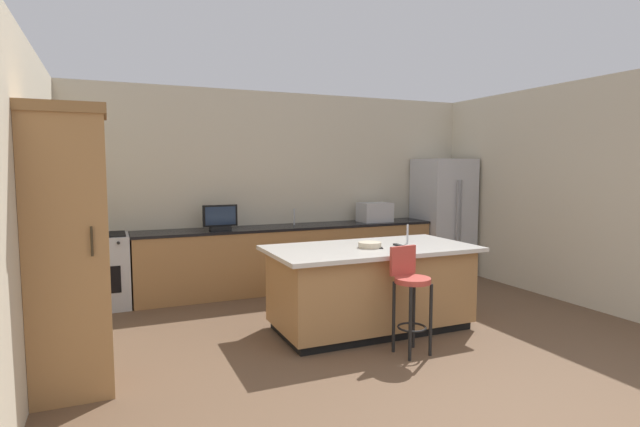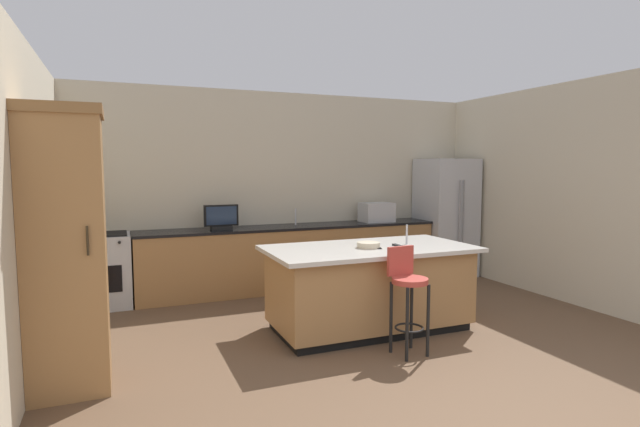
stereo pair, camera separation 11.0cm
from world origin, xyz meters
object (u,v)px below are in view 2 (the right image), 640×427
Objects in this scene: microwave at (377,212)px; tv_monitor at (221,218)px; cabinet_tower at (66,245)px; refrigerator at (445,217)px; bar_stool_center at (408,290)px; tv_remote at (397,245)px; cell_phone at (377,248)px; kitchen_island at (369,287)px; range_oven at (99,271)px; fruit_bowl at (368,245)px.

microwave is 1.03× the size of tv_monitor.
cabinet_tower reaches higher than microwave.
microwave is at bearing 176.42° from refrigerator.
microwave is (-1.24, 0.08, 0.12)m from refrigerator.
cabinet_tower is at bearing -149.37° from microwave.
tv_remote is at bearing 60.73° from bar_stool_center.
cabinet_tower reaches higher than tv_monitor.
tv_monitor reaches higher than bar_stool_center.
bar_stool_center is at bearing -113.30° from microwave.
kitchen_island is at bearing 125.64° from cell_phone.
cabinet_tower is (-0.14, -2.43, 0.69)m from range_oven.
tv_remote is at bearing -113.25° from microwave.
fruit_bowl is at bearing 87.76° from bar_stool_center.
tv_monitor is 2.44m from cell_phone.
tv_monitor is 3.04m from bar_stool_center.
kitchen_island is 2.44m from microwave.
bar_stool_center reaches higher than range_oven.
microwave reaches higher than fruit_bowl.
cell_phone is (2.93, 0.29, -0.25)m from cabinet_tower.
tv_monitor is at bearing -1.88° from range_oven.
bar_stool_center is at bearing -74.80° from cell_phone.
cell_phone reaches higher than kitchen_island.
tv_monitor reaches higher than range_oven.
refrigerator is 3.66m from tv_monitor.
bar_stool_center reaches higher than kitchen_island.
range_oven is 3.74m from tv_remote.
refrigerator is 3.68m from bar_stool_center.
cell_phone is at bearing -59.05° from tv_monitor.
cell_phone is 0.25m from tv_remote.
bar_stool_center reaches higher than tv_remote.
cabinet_tower is at bearing -93.25° from range_oven.
bar_stool_center is at bearing -45.47° from range_oven.
tv_remote is at bearing -19.29° from kitchen_island.
bar_stool_center is at bearing -131.94° from refrigerator.
cabinet_tower is 2.91m from tv_monitor.
kitchen_island is at bearing -58.38° from tv_monitor.
fruit_bowl reaches higher than cell_phone.
fruit_bowl is 1.65× the size of cell_phone.
bar_stool_center is (-0.00, -0.77, 0.15)m from kitchen_island.
cell_phone is (0.04, 0.66, 0.30)m from bar_stool_center.
kitchen_island is 3.17m from refrigerator.
microwave is 3.20× the size of cell_phone.
microwave is 1.94× the size of fruit_bowl.
bar_stool_center is (1.21, -2.75, -0.46)m from tv_monitor.
microwave reaches higher than cell_phone.
bar_stool_center is 0.79m from tv_remote.
microwave reaches higher than tv_remote.
range_oven is at bearing 147.80° from tv_remote.
kitchen_island is 9.04× the size of fruit_bowl.
cell_phone is (1.25, -2.09, -0.16)m from tv_monitor.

